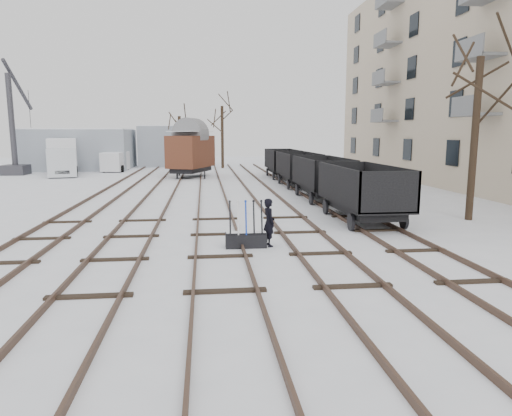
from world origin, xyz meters
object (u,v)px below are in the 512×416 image
at_px(box_van_wagon, 191,151).
at_px(lorry, 62,156).
at_px(freight_wagon_a, 362,200).
at_px(crane, 15,145).
at_px(worker, 269,222).
at_px(ground_frame, 246,239).
at_px(panel_van, 115,161).

height_order(box_van_wagon, lorry, box_van_wagon).
bearing_deg(freight_wagon_a, lorry, 128.40).
bearing_deg(crane, worker, -56.05).
xyz_separation_m(box_van_wagon, crane, (-15.51, 4.27, 0.39)).
distance_m(box_van_wagon, crane, 16.09).
xyz_separation_m(ground_frame, worker, (0.75, 0.10, 0.49)).
bearing_deg(lorry, crane, 150.79).
bearing_deg(crane, box_van_wagon, -14.58).
bearing_deg(ground_frame, worker, 8.00).
height_order(ground_frame, freight_wagon_a, freight_wagon_a).
height_order(freight_wagon_a, crane, crane).
height_order(ground_frame, lorry, lorry).
bearing_deg(ground_frame, freight_wagon_a, 37.39).
height_order(freight_wagon_a, panel_van, freight_wagon_a).
xyz_separation_m(lorry, crane, (-4.29, 1.11, 0.96)).
bearing_deg(lorry, worker, -77.15).
relative_size(worker, box_van_wagon, 0.28).
relative_size(ground_frame, freight_wagon_a, 0.26).
bearing_deg(crane, freight_wagon_a, -46.25).
distance_m(ground_frame, box_van_wagon, 24.51).
distance_m(freight_wagon_a, crane, 33.80).
relative_size(freight_wagon_a, panel_van, 1.30).
height_order(ground_frame, crane, crane).
distance_m(worker, box_van_wagon, 24.46).
bearing_deg(box_van_wagon, crane, -173.66).
height_order(ground_frame, worker, worker).
height_order(lorry, panel_van, lorry).
bearing_deg(ground_frame, lorry, 116.67).
bearing_deg(freight_wagon_a, box_van_wagon, 110.13).
bearing_deg(panel_van, lorry, -129.80).
bearing_deg(panel_van, box_van_wagon, -38.83).
relative_size(ground_frame, panel_van, 0.34).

